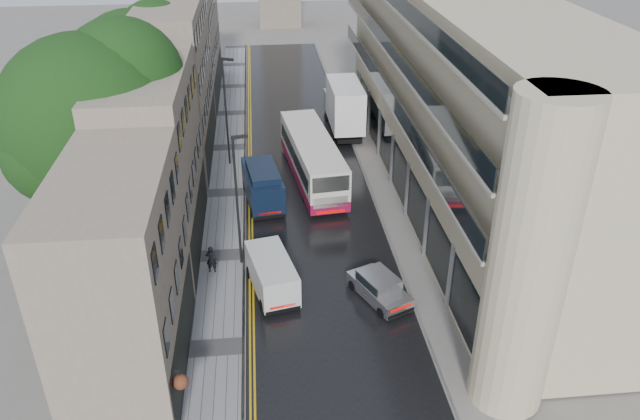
{
  "coord_description": "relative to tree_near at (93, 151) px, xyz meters",
  "views": [
    {
      "loc": [
        -3.22,
        -12.94,
        20.8
      ],
      "look_at": [
        -0.05,
        18.0,
        3.57
      ],
      "focal_mm": 35.0,
      "sensor_mm": 36.0,
      "label": 1
    }
  ],
  "objects": [
    {
      "name": "lamp_post_near",
      "position": [
        7.78,
        -1.71,
        -2.81
      ],
      "size": [
        0.92,
        0.38,
        8.02
      ],
      "primitive_type": null,
      "rotation": [
        0.0,
        0.0,
        0.2
      ],
      "color": "black",
      "rests_on": "left_sidewalk"
    },
    {
      "name": "lamp_post_far",
      "position": [
        6.76,
        12.53,
        -2.62
      ],
      "size": [
        0.96,
        0.54,
        8.41
      ],
      "primitive_type": null,
      "rotation": [
        0.0,
        0.0,
        -0.38
      ],
      "color": "black",
      "rests_on": "left_sidewalk"
    },
    {
      "name": "tree_far",
      "position": [
        0.3,
        13.0,
        -0.72
      ],
      "size": [
        9.24,
        9.24,
        12.46
      ],
      "primitive_type": null,
      "color": "black",
      "rests_on": "ground"
    },
    {
      "name": "tree_near",
      "position": [
        0.0,
        0.0,
        0.0
      ],
      "size": [
        10.56,
        10.56,
        13.89
      ],
      "primitive_type": null,
      "color": "black",
      "rests_on": "ground"
    },
    {
      "name": "left_sidewalk",
      "position": [
        6.65,
        7.5,
        -6.89
      ],
      "size": [
        2.7,
        85.0,
        0.12
      ],
      "primitive_type": "cube",
      "color": "gray",
      "rests_on": "ground"
    },
    {
      "name": "white_lorry",
      "position": [
        15.49,
        16.76,
        -4.64
      ],
      "size": [
        2.68,
        8.72,
        4.57
      ],
      "primitive_type": null,
      "rotation": [
        0.0,
        0.0,
        0.01
      ],
      "color": "white",
      "rests_on": "road"
    },
    {
      "name": "cream_bus",
      "position": [
        12.14,
        5.72,
        -5.26
      ],
      "size": [
        4.1,
        12.42,
        3.33
      ],
      "primitive_type": null,
      "rotation": [
        0.0,
        0.0,
        0.11
      ],
      "color": "silver",
      "rests_on": "road"
    },
    {
      "name": "pedestrian",
      "position": [
        6.11,
        -2.5,
        -5.98
      ],
      "size": [
        0.66,
        0.48,
        1.7
      ],
      "primitive_type": "imported",
      "rotation": [
        0.0,
        0.0,
        3.02
      ],
      "color": "black",
      "rests_on": "left_sidewalk"
    },
    {
      "name": "white_van",
      "position": [
        8.96,
        -6.36,
        -5.86
      ],
      "size": [
        2.96,
        5.01,
        2.12
      ],
      "primitive_type": null,
      "rotation": [
        0.0,
        0.0,
        0.21
      ],
      "color": "silver",
      "rests_on": "road"
    },
    {
      "name": "right_sidewalk",
      "position": [
        17.9,
        7.5,
        -6.89
      ],
      "size": [
        1.8,
        85.0,
        0.12
      ],
      "primitive_type": "cube",
      "color": "slate",
      "rests_on": "ground"
    },
    {
      "name": "road",
      "position": [
        12.5,
        7.5,
        -6.94
      ],
      "size": [
        9.0,
        85.0,
        0.02
      ],
      "primitive_type": "cube",
      "color": "black",
      "rests_on": "ground"
    },
    {
      "name": "old_shop_row",
      "position": [
        3.05,
        10.0,
        -0.95
      ],
      "size": [
        4.5,
        56.0,
        12.0
      ],
      "primitive_type": null,
      "color": "gray",
      "rests_on": "ground"
    },
    {
      "name": "navy_van",
      "position": [
        8.49,
        3.89,
        -5.49
      ],
      "size": [
        2.96,
        5.86,
        2.87
      ],
      "primitive_type": null,
      "rotation": [
        0.0,
        0.0,
        0.13
      ],
      "color": "black",
      "rests_on": "road"
    },
    {
      "name": "silver_hatchback",
      "position": [
        15.13,
        -7.51,
        -6.17
      ],
      "size": [
        3.24,
        4.38,
        1.5
      ],
      "primitive_type": null,
      "rotation": [
        0.0,
        0.0,
        0.42
      ],
      "color": "#B5B5BA",
      "rests_on": "road"
    },
    {
      "name": "modern_block",
      "position": [
        22.8,
        6.0,
        0.05
      ],
      "size": [
        8.0,
        40.0,
        14.0
      ],
      "primitive_type": null,
      "color": "#C3B191",
      "rests_on": "ground"
    }
  ]
}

